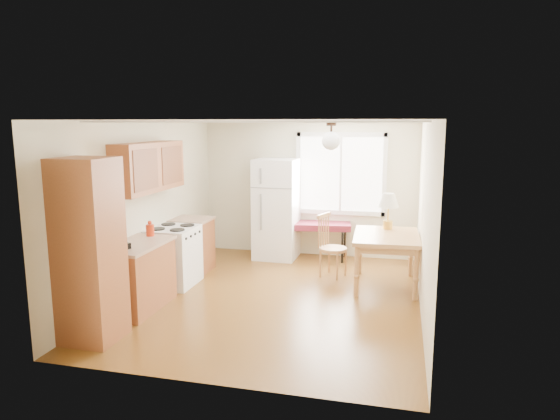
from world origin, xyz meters
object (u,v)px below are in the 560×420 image
(refrigerator, at_px, (277,209))
(bench, at_px, (311,226))
(chair, at_px, (328,241))
(dining_table, at_px, (386,241))

(refrigerator, height_order, bench, refrigerator)
(chair, bearing_deg, refrigerator, 160.10)
(refrigerator, distance_m, dining_table, 2.37)
(bench, height_order, chair, chair)
(chair, bearing_deg, dining_table, 0.88)
(bench, relative_size, chair, 1.49)
(dining_table, bearing_deg, chair, 158.86)
(bench, relative_size, dining_table, 1.14)
(refrigerator, bearing_deg, dining_table, -30.11)
(dining_table, bearing_deg, bench, 134.37)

